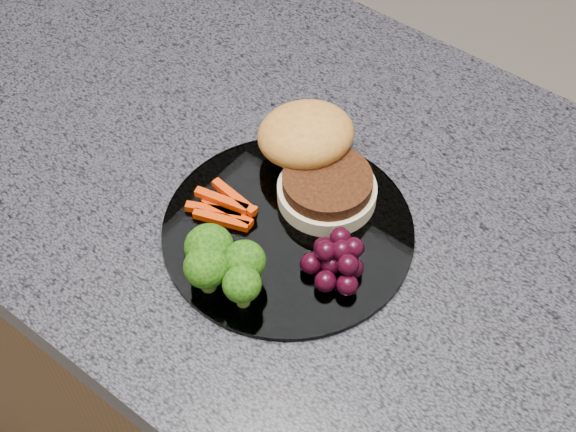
% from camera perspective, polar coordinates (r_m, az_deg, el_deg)
% --- Properties ---
extents(island_cabinet, '(1.20, 0.60, 0.86)m').
position_cam_1_polar(island_cabinet, '(1.26, 1.57, -12.35)').
color(island_cabinet, brown).
rests_on(island_cabinet, ground).
extents(countertop, '(1.20, 0.60, 0.04)m').
position_cam_1_polar(countertop, '(0.87, 2.21, 0.68)').
color(countertop, '#46454E').
rests_on(countertop, island_cabinet).
extents(plate, '(0.26, 0.26, 0.01)m').
position_cam_1_polar(plate, '(0.83, 0.00, -0.99)').
color(plate, white).
rests_on(plate, countertop).
extents(burger, '(0.19, 0.17, 0.06)m').
position_cam_1_polar(burger, '(0.86, 1.79, 4.28)').
color(burger, beige).
rests_on(burger, plate).
extents(carrot_sticks, '(0.07, 0.05, 0.02)m').
position_cam_1_polar(carrot_sticks, '(0.83, -4.52, 0.62)').
color(carrot_sticks, red).
rests_on(carrot_sticks, plate).
extents(broccoli, '(0.09, 0.07, 0.06)m').
position_cam_1_polar(broccoli, '(0.76, -4.74, -3.29)').
color(broccoli, '#5A7D2D').
rests_on(broccoli, plate).
extents(grape_bunch, '(0.07, 0.07, 0.04)m').
position_cam_1_polar(grape_bunch, '(0.78, 3.54, -3.10)').
color(grape_bunch, black).
rests_on(grape_bunch, plate).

